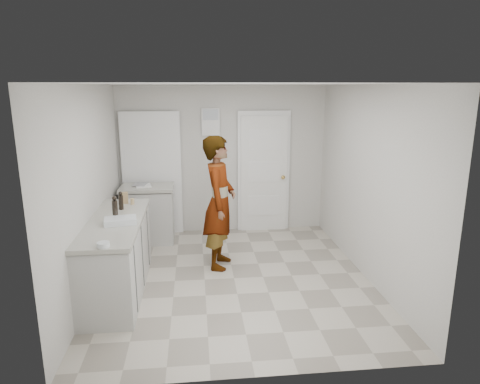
{
  "coord_description": "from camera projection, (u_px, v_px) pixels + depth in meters",
  "views": [
    {
      "loc": [
        -0.48,
        -5.2,
        2.47
      ],
      "look_at": [
        0.12,
        0.4,
        1.08
      ],
      "focal_mm": 32.0,
      "sensor_mm": 36.0,
      "label": 1
    }
  ],
  "objects": [
    {
      "name": "baking_dish",
      "position": [
        120.0,
        221.0,
        4.96
      ],
      "size": [
        0.4,
        0.31,
        0.06
      ],
      "rotation": [
        0.0,
        0.0,
        0.16
      ],
      "color": "silver",
      "rests_on": "main_counter"
    },
    {
      "name": "egg_bowl",
      "position": [
        103.0,
        245.0,
        4.23
      ],
      "size": [
        0.12,
        0.12,
        0.05
      ],
      "color": "silver",
      "rests_on": "main_counter"
    },
    {
      "name": "side_counter",
      "position": [
        148.0,
        216.0,
        6.93
      ],
      "size": [
        0.84,
        0.61,
        0.93
      ],
      "color": "beige",
      "rests_on": "ground"
    },
    {
      "name": "papers",
      "position": [
        143.0,
        186.0,
        6.84
      ],
      "size": [
        0.28,
        0.34,
        0.01
      ],
      "primitive_type": "cube",
      "rotation": [
        0.0,
        0.0,
        0.18
      ],
      "color": "white",
      "rests_on": "side_counter"
    },
    {
      "name": "oil_cruet_a",
      "position": [
        121.0,
        201.0,
        5.5
      ],
      "size": [
        0.06,
        0.06,
        0.24
      ],
      "color": "black",
      "rests_on": "main_counter"
    },
    {
      "name": "cake_mix_box",
      "position": [
        124.0,
        198.0,
        5.79
      ],
      "size": [
        0.1,
        0.05,
        0.16
      ],
      "primitive_type": "cube",
      "rotation": [
        0.0,
        0.0,
        0.05
      ],
      "color": "olive",
      "rests_on": "main_counter"
    },
    {
      "name": "oil_cruet_b",
      "position": [
        115.0,
        209.0,
        5.06
      ],
      "size": [
        0.07,
        0.07,
        0.3
      ],
      "color": "black",
      "rests_on": "main_counter"
    },
    {
      "name": "main_counter",
      "position": [
        117.0,
        259.0,
        5.22
      ],
      "size": [
        0.64,
        1.96,
        0.93
      ],
      "color": "beige",
      "rests_on": "ground"
    },
    {
      "name": "person",
      "position": [
        219.0,
        203.0,
        5.86
      ],
      "size": [
        0.58,
        0.75,
        1.84
      ],
      "primitive_type": "imported",
      "rotation": [
        0.0,
        0.0,
        1.35
      ],
      "color": "silver",
      "rests_on": "ground"
    },
    {
      "name": "ground",
      "position": [
        234.0,
        278.0,
        5.67
      ],
      "size": [
        4.0,
        4.0,
        0.0
      ],
      "primitive_type": "plane",
      "color": "gray",
      "rests_on": "ground"
    },
    {
      "name": "spice_jar",
      "position": [
        132.0,
        201.0,
        5.76
      ],
      "size": [
        0.05,
        0.05,
        0.08
      ],
      "primitive_type": "cylinder",
      "color": "tan",
      "rests_on": "main_counter"
    },
    {
      "name": "room_shell",
      "position": [
        213.0,
        174.0,
        7.29
      ],
      "size": [
        4.0,
        4.0,
        4.0
      ],
      "color": "#BAB7AF",
      "rests_on": "ground"
    }
  ]
}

